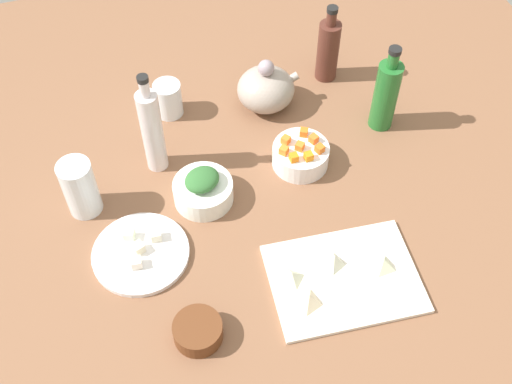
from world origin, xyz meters
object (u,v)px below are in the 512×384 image
Objects in this scene: bowl_carrots at (301,156)px; teapot at (266,89)px; bottle_2 at (328,49)px; bottle_1 at (152,130)px; bottle_0 at (386,94)px; plate_tofu at (141,253)px; drinking_glass_0 at (80,188)px; drinking_glass_1 at (168,99)px; bowl_small_side at (198,331)px; cutting_board at (344,278)px; bowl_greens at (203,192)px.

bowl_carrots is 21.40cm from teapot.
bottle_2 reaches higher than bowl_carrots.
bottle_0 is at bearing -4.25° from bottle_1.
drinking_glass_0 is (-8.99, 16.25, 6.51)cm from plate_tofu.
bottle_1 is at bearing 68.94° from plate_tofu.
teapot is 1.76× the size of drinking_glass_1.
bowl_carrots is at bearing 45.80° from bowl_small_side.
bottle_2 is at bearing 107.09° from bottle_0.
drinking_glass_0 is at bearing 112.55° from bowl_small_side.
teapot is 1.13× the size of drinking_glass_0.
teapot is (32.97, 56.50, 3.44)cm from bowl_small_side.
cutting_board is 63.13cm from drinking_glass_1.
drinking_glass_1 is (-0.84, 29.34, 1.96)cm from bowl_greens.
bottle_2 is (41.62, 29.71, 6.37)cm from bowl_greens.
bottle_0 is at bearing 55.93° from cutting_board.
bottle_0 reaches higher than plate_tofu.
bottle_0 is (24.89, -15.15, 4.36)cm from teapot.
bottle_0 is at bearing -31.33° from teapot.
drinking_glass_1 is at bearing 68.26° from plate_tofu.
bowl_greens is at bearing -144.48° from bottle_2.
bottle_2 is (-6.32, 20.55, -0.93)cm from bottle_0.
plate_tofu is 1.29× the size of teapot.
bowl_greens is 0.95× the size of drinking_glass_0.
bowl_small_side is 0.35× the size of bottle_1.
bottle_0 is at bearing 14.36° from bowl_carrots.
bottle_1 is at bearing 162.43° from bowl_carrots.
bowl_carrots is 1.37× the size of bowl_small_side.
bowl_small_side is 65.51cm from teapot.
bottle_0 is at bearing -72.91° from bottle_2.
drinking_glass_0 reaches higher than drinking_glass_1.
drinking_glass_1 reaches higher than plate_tofu.
bottle_0 is at bearing 35.56° from bowl_small_side.
bowl_carrots is 0.48× the size of bottle_1.
drinking_glass_1 reaches higher than bowl_small_side.
bottle_0 is 2.60× the size of drinking_glass_1.
teapot is at bearing 41.15° from plate_tofu.
cutting_board is at bearing -94.58° from bowl_carrots.
drinking_glass_0 is (-50.14, 2.67, 4.44)cm from bowl_carrots.
drinking_glass_0 is at bearing -160.46° from bottle_2.
bowl_carrots is 0.61× the size of bottle_2.
bottle_2 is at bearing 50.22° from bowl_small_side.
bottle_1 is (-30.63, -11.02, 6.21)cm from teapot.
drinking_glass_0 reaches higher than cutting_board.
teapot is 52.16cm from drinking_glass_0.
bottle_2 reaches higher than teapot.
bowl_small_side is (-9.91, -32.19, -0.49)cm from bowl_greens.
bottle_1 reaches higher than bowl_greens.
bottle_2 is at bearing 71.50° from cutting_board.
bowl_greens is 26.73cm from drinking_glass_0.
bottle_2 is (58.33, 40.14, 8.36)cm from plate_tofu.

